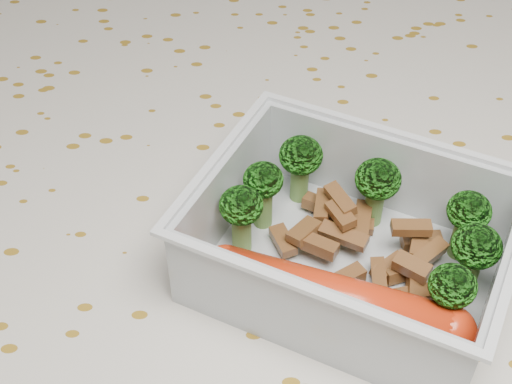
{
  "coord_description": "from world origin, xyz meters",
  "views": [
    {
      "loc": [
        -0.0,
        -0.32,
        1.09
      ],
      "look_at": [
        -0.01,
        -0.0,
        0.78
      ],
      "focal_mm": 50.0,
      "sensor_mm": 36.0,
      "label": 1
    }
  ],
  "objects": [
    {
      "name": "tablecloth",
      "position": [
        0.0,
        0.0,
        0.72
      ],
      "size": [
        1.46,
        0.96,
        0.19
      ],
      "color": "beige",
      "rests_on": "dining_table"
    },
    {
      "name": "sausage",
      "position": [
        0.04,
        -0.08,
        0.78
      ],
      "size": [
        0.15,
        0.07,
        0.03
      ],
      "color": "red",
      "rests_on": "lunch_container"
    },
    {
      "name": "broccoli_florets",
      "position": [
        0.06,
        -0.03,
        0.79
      ],
      "size": [
        0.16,
        0.13,
        0.05
      ],
      "color": "#608C3F",
      "rests_on": "lunch_container"
    },
    {
      "name": "dining_table",
      "position": [
        0.0,
        0.0,
        0.67
      ],
      "size": [
        1.4,
        0.9,
        0.75
      ],
      "color": "brown",
      "rests_on": "ground"
    },
    {
      "name": "lunch_container",
      "position": [
        0.05,
        -0.05,
        0.78
      ],
      "size": [
        0.22,
        0.2,
        0.06
      ],
      "color": "silver",
      "rests_on": "tablecloth"
    },
    {
      "name": "meat_pile",
      "position": [
        0.06,
        -0.04,
        0.77
      ],
      "size": [
        0.11,
        0.09,
        0.03
      ],
      "color": "brown",
      "rests_on": "lunch_container"
    }
  ]
}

